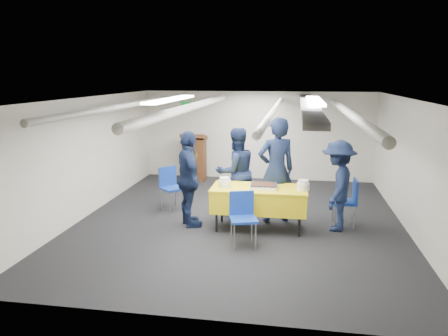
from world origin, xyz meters
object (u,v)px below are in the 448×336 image
(sailor_a, at_px, (276,170))
(sailor_c, at_px, (189,179))
(sailor_b, at_px, (236,172))
(sheet_cake, at_px, (264,186))
(chair_near, at_px, (243,213))
(chair_right, at_px, (349,198))
(chair_left, at_px, (170,184))
(serving_table, at_px, (259,199))
(sailor_d, at_px, (338,186))
(podium, at_px, (194,157))

(sailor_a, distance_m, sailor_c, 1.62)
(sailor_a, relative_size, sailor_b, 1.14)
(sheet_cake, bearing_deg, chair_near, -111.76)
(sheet_cake, distance_m, chair_near, 0.82)
(chair_right, bearing_deg, chair_left, 171.91)
(serving_table, xyz_separation_m, sailor_d, (1.36, 0.20, 0.25))
(serving_table, distance_m, sheet_cake, 0.27)
(podium, height_order, chair_left, podium)
(sheet_cake, distance_m, podium, 4.08)
(podium, relative_size, chair_near, 1.44)
(chair_near, height_order, sailor_d, sailor_d)
(sailor_b, bearing_deg, chair_near, 68.53)
(sailor_b, relative_size, sailor_c, 0.99)
(podium, bearing_deg, sailor_c, -78.30)
(sheet_cake, xyz_separation_m, podium, (-2.07, 3.51, -0.20))
(chair_left, relative_size, sailor_d, 0.54)
(chair_left, bearing_deg, serving_table, -26.01)
(sailor_a, xyz_separation_m, sailor_b, (-0.79, 0.28, -0.12))
(serving_table, distance_m, podium, 4.00)
(serving_table, height_order, podium, podium)
(serving_table, bearing_deg, sailor_d, 8.51)
(serving_table, bearing_deg, sheet_cake, -27.95)
(serving_table, bearing_deg, podium, 119.88)
(podium, bearing_deg, sailor_a, -52.85)
(chair_near, bearing_deg, podium, 112.97)
(sailor_a, height_order, sailor_d, sailor_a)
(sailor_d, bearing_deg, serving_table, -69.16)
(sailor_d, bearing_deg, chair_near, -46.16)
(podium, xyz_separation_m, chair_right, (3.58, -3.04, -0.08))
(sailor_d, bearing_deg, sailor_b, -94.33)
(serving_table, xyz_separation_m, chair_right, (1.59, 0.43, -0.03))
(chair_near, xyz_separation_m, chair_left, (-1.70, 1.68, 0.00))
(chair_left, relative_size, sailor_c, 0.50)
(sheet_cake, xyz_separation_m, chair_right, (1.51, 0.47, -0.28))
(sheet_cake, relative_size, sailor_a, 0.24)
(serving_table, distance_m, sailor_c, 1.31)
(sheet_cake, bearing_deg, chair_left, 153.91)
(podium, relative_size, sailor_b, 0.73)
(chair_left, bearing_deg, sailor_c, -56.56)
(serving_table, bearing_deg, sailor_b, 124.26)
(sailor_b, xyz_separation_m, sailor_c, (-0.74, -0.80, 0.01))
(serving_table, relative_size, sailor_c, 0.96)
(podium, distance_m, chair_left, 2.54)
(sheet_cake, height_order, sailor_b, sailor_b)
(sailor_a, bearing_deg, chair_left, -35.34)
(serving_table, distance_m, sailor_a, 0.70)
(chair_right, bearing_deg, sailor_a, 177.70)
(chair_near, distance_m, sailor_c, 1.33)
(sheet_cake, relative_size, podium, 0.37)
(serving_table, xyz_separation_m, sailor_b, (-0.52, 0.77, 0.30))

